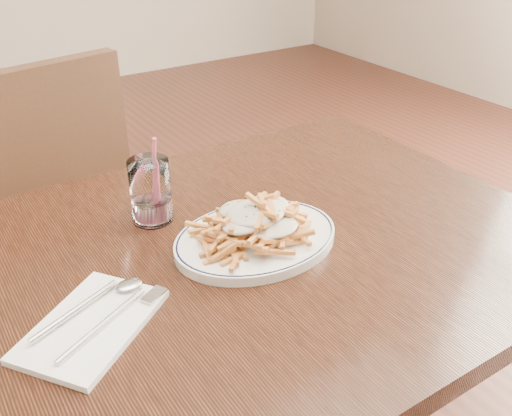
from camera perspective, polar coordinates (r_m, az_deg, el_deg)
table at (r=0.99m, az=-3.89°, el=-8.49°), size 1.20×0.80×0.75m
chair_far at (r=1.53m, az=-21.47°, el=-1.51°), size 0.52×0.52×0.96m
fries_plate at (r=0.97m, az=-0.00°, el=-3.08°), size 0.30×0.27×0.02m
loaded_fries at (r=0.95m, az=-0.00°, el=-1.01°), size 0.21×0.17×0.06m
napkin at (r=0.83m, az=-16.14°, el=-11.19°), size 0.24×0.23×0.01m
cutlery at (r=0.83m, az=-16.39°, el=-10.51°), size 0.20×0.16×0.01m
water_glass at (r=1.04m, az=-10.46°, el=1.32°), size 0.07×0.07×0.16m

